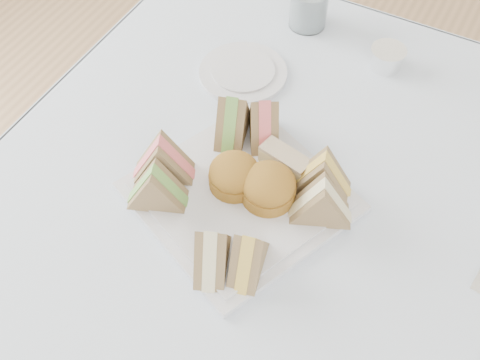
% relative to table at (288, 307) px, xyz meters
% --- Properties ---
extents(table, '(0.90, 0.90, 0.74)m').
position_rel_table_xyz_m(table, '(0.00, 0.00, 0.00)').
color(table, brown).
rests_on(table, floor).
extents(tablecloth, '(1.02, 1.02, 0.01)m').
position_rel_table_xyz_m(tablecloth, '(0.00, 0.00, 0.37)').
color(tablecloth, silver).
rests_on(tablecloth, table).
extents(serving_plate, '(0.38, 0.38, 0.01)m').
position_rel_table_xyz_m(serving_plate, '(-0.09, -0.04, 0.38)').
color(serving_plate, silver).
rests_on(serving_plate, tablecloth).
extents(sandwich_fl_a, '(0.11, 0.08, 0.09)m').
position_rel_table_xyz_m(sandwich_fl_a, '(-0.21, -0.06, 0.43)').
color(sandwich_fl_a, brown).
rests_on(sandwich_fl_a, serving_plate).
extents(sandwich_fl_b, '(0.10, 0.07, 0.08)m').
position_rel_table_xyz_m(sandwich_fl_b, '(-0.20, -0.11, 0.43)').
color(sandwich_fl_b, brown).
rests_on(sandwich_fl_b, serving_plate).
extents(sandwich_fr_a, '(0.06, 0.10, 0.08)m').
position_rel_table_xyz_m(sandwich_fr_a, '(-0.02, -0.14, 0.43)').
color(sandwich_fr_a, brown).
rests_on(sandwich_fr_a, serving_plate).
extents(sandwich_fr_b, '(0.07, 0.10, 0.08)m').
position_rel_table_xyz_m(sandwich_fr_b, '(-0.07, -0.16, 0.43)').
color(sandwich_fr_b, brown).
rests_on(sandwich_fr_b, serving_plate).
extents(sandwich_bl_a, '(0.07, 0.11, 0.09)m').
position_rel_table_xyz_m(sandwich_bl_a, '(-0.16, 0.07, 0.43)').
color(sandwich_bl_a, brown).
rests_on(sandwich_bl_a, serving_plate).
extents(sandwich_bl_b, '(0.09, 0.11, 0.08)m').
position_rel_table_xyz_m(sandwich_bl_b, '(-0.11, 0.09, 0.43)').
color(sandwich_bl_b, brown).
rests_on(sandwich_bl_b, serving_plate).
extents(sandwich_br_a, '(0.10, 0.08, 0.08)m').
position_rel_table_xyz_m(sandwich_br_a, '(0.03, -0.02, 0.43)').
color(sandwich_br_a, brown).
rests_on(sandwich_br_a, serving_plate).
extents(sandwich_br_b, '(0.10, 0.07, 0.08)m').
position_rel_table_xyz_m(sandwich_br_b, '(0.01, 0.03, 0.43)').
color(sandwich_br_b, brown).
rests_on(sandwich_br_b, serving_plate).
extents(scone_left, '(0.11, 0.11, 0.05)m').
position_rel_table_xyz_m(scone_left, '(-0.11, -0.03, 0.42)').
color(scone_left, olive).
rests_on(scone_left, serving_plate).
extents(scone_right, '(0.09, 0.09, 0.06)m').
position_rel_table_xyz_m(scone_right, '(-0.05, -0.02, 0.42)').
color(scone_right, olive).
rests_on(scone_right, serving_plate).
extents(pastry_slice, '(0.09, 0.05, 0.04)m').
position_rel_table_xyz_m(pastry_slice, '(-0.05, 0.04, 0.41)').
color(pastry_slice, '#C4B87E').
rests_on(pastry_slice, serving_plate).
extents(side_plate, '(0.18, 0.18, 0.01)m').
position_rel_table_xyz_m(side_plate, '(-0.22, 0.21, 0.38)').
color(side_plate, silver).
rests_on(side_plate, tablecloth).
extents(water_glass, '(0.08, 0.08, 0.11)m').
position_rel_table_xyz_m(water_glass, '(-0.18, 0.40, 0.43)').
color(water_glass, white).
rests_on(water_glass, tablecloth).
extents(tea_strainer, '(0.08, 0.08, 0.04)m').
position_rel_table_xyz_m(tea_strainer, '(0.01, 0.36, 0.39)').
color(tea_strainer, white).
rests_on(tea_strainer, tablecloth).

